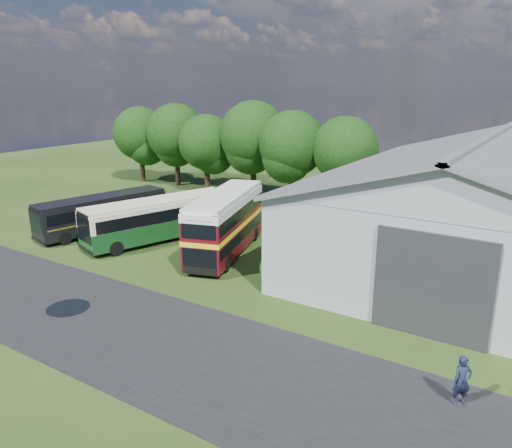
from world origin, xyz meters
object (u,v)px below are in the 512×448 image
Objects in this scene: storage_shed at (482,199)px; bus_green_single at (159,219)px; bus_maroon_double at (226,224)px; bus_dark_single at (103,213)px; visitor_a at (462,381)px.

storage_shed is 2.15× the size of bus_green_single.
bus_maroon_double is (5.86, 0.27, 0.44)m from bus_green_single.
bus_dark_single reaches higher than visitor_a.
bus_dark_single is 29.22m from visitor_a.
storage_shed is 2.34× the size of bus_dark_single.
bus_maroon_double is at bearing 20.46° from bus_green_single.
bus_maroon_double is at bearing 112.66° from visitor_a.
bus_green_single is at bearing 165.52° from bus_maroon_double.
bus_maroon_double is at bearing 17.16° from bus_dark_single.
storage_shed is 16.93m from visitor_a.
bus_green_single is 24.42m from visitor_a.
visitor_a is (28.12, -7.95, -0.55)m from bus_dark_single.
bus_dark_single is 5.50× the size of visitor_a.
bus_green_single is at bearing -159.17° from storage_shed.
storage_shed is 22.08m from bus_green_single.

